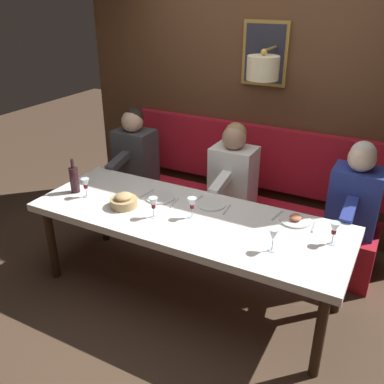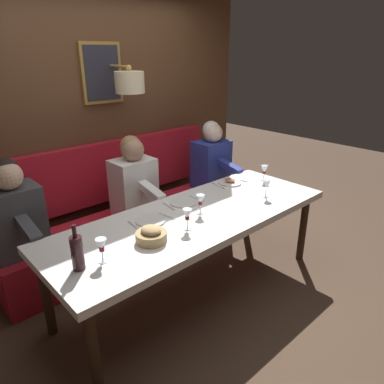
% 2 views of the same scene
% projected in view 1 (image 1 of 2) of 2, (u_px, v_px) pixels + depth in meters
% --- Properties ---
extents(ground_plane, '(12.00, 12.00, 0.00)m').
position_uv_depth(ground_plane, '(188.00, 292.00, 3.59)').
color(ground_plane, '#4C3828').
extents(dining_table, '(0.90, 2.48, 0.74)m').
position_uv_depth(dining_table, '(187.00, 222.00, 3.29)').
color(dining_table, white).
rests_on(dining_table, ground_plane).
extents(banquette_bench, '(0.52, 2.68, 0.45)m').
position_uv_depth(banquette_bench, '(231.00, 223.00, 4.20)').
color(banquette_bench, red).
rests_on(banquette_bench, ground_plane).
extents(back_wall_panel, '(0.59, 3.88, 2.90)m').
position_uv_depth(back_wall_panel, '(259.00, 96.00, 4.16)').
color(back_wall_panel, '#51331E').
rests_on(back_wall_panel, ground_plane).
extents(diner_nearest, '(0.60, 0.40, 0.79)m').
position_uv_depth(diner_nearest, '(356.00, 192.00, 3.47)').
color(diner_nearest, '#283893').
rests_on(diner_nearest, banquette_bench).
extents(diner_near, '(0.60, 0.40, 0.79)m').
position_uv_depth(diner_near, '(233.00, 168.00, 3.93)').
color(diner_near, white).
rests_on(diner_near, banquette_bench).
extents(diner_middle, '(0.60, 0.40, 0.79)m').
position_uv_depth(diner_middle, '(135.00, 149.00, 4.40)').
color(diner_middle, '#3D3D42').
rests_on(diner_middle, banquette_bench).
extents(place_setting_0, '(0.24, 0.32, 0.05)m').
position_uv_depth(place_setting_0, '(295.00, 219.00, 3.18)').
color(place_setting_0, white).
rests_on(place_setting_0, dining_table).
extents(place_setting_1, '(0.24, 0.32, 0.01)m').
position_uv_depth(place_setting_1, '(211.00, 204.00, 3.42)').
color(place_setting_1, white).
rests_on(place_setting_1, dining_table).
extents(place_setting_2, '(0.24, 0.33, 0.01)m').
position_uv_depth(place_setting_2, '(160.00, 198.00, 3.52)').
color(place_setting_2, silver).
rests_on(place_setting_2, dining_table).
extents(wine_glass_0, '(0.07, 0.07, 0.16)m').
position_uv_depth(wine_glass_0, '(192.00, 204.00, 3.19)').
color(wine_glass_0, silver).
rests_on(wine_glass_0, dining_table).
extents(wine_glass_1, '(0.07, 0.07, 0.16)m').
position_uv_depth(wine_glass_1, '(153.00, 203.00, 3.19)').
color(wine_glass_1, silver).
rests_on(wine_glass_1, dining_table).
extents(wine_glass_2, '(0.07, 0.07, 0.16)m').
position_uv_depth(wine_glass_2, '(334.00, 229.00, 2.85)').
color(wine_glass_2, silver).
rests_on(wine_glass_2, dining_table).
extents(wine_glass_3, '(0.07, 0.07, 0.16)m').
position_uv_depth(wine_glass_3, '(273.00, 235.00, 2.78)').
color(wine_glass_3, silver).
rests_on(wine_glass_3, dining_table).
extents(wine_glass_4, '(0.07, 0.07, 0.16)m').
position_uv_depth(wine_glass_4, '(85.00, 184.00, 3.51)').
color(wine_glass_4, silver).
rests_on(wine_glass_4, dining_table).
extents(wine_bottle, '(0.08, 0.08, 0.30)m').
position_uv_depth(wine_bottle, '(74.00, 179.00, 3.59)').
color(wine_bottle, '#33191E').
rests_on(wine_bottle, dining_table).
extents(bread_bowl, '(0.22, 0.22, 0.12)m').
position_uv_depth(bread_bowl, '(124.00, 201.00, 3.38)').
color(bread_bowl, tan).
rests_on(bread_bowl, dining_table).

